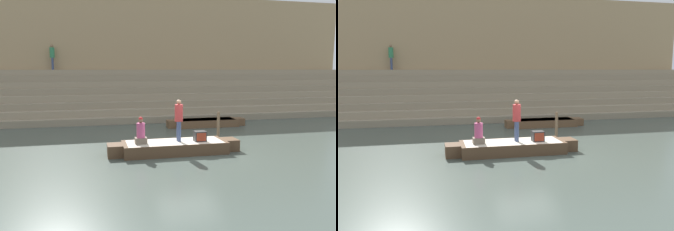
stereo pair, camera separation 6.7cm
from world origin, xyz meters
TOP-DOWN VIEW (x-y plane):
  - ground_plane at (0.00, 0.00)m, footprint 120.00×120.00m
  - ghat_steps at (0.00, 10.92)m, footprint 36.00×5.50m
  - back_wall at (0.00, 13.46)m, footprint 34.20×1.28m
  - rowboat_main at (-0.60, 0.01)m, footprint 5.39×1.56m
  - person_standing at (-0.41, 0.05)m, footprint 0.33×0.33m
  - person_rowing at (-1.98, -0.06)m, footprint 0.46×0.36m
  - tv_set at (0.43, -0.14)m, footprint 0.47×0.40m
  - moored_boat_shore at (2.75, 5.70)m, footprint 4.75×1.24m
  - mooring_post at (2.16, 2.23)m, footprint 0.14×0.14m
  - person_on_steps at (-6.57, 12.52)m, footprint 0.34×0.34m

SIDE VIEW (x-z plane):
  - ground_plane at x=0.00m, z-range 0.00..0.00m
  - moored_boat_shore at x=2.75m, z-range 0.01..0.44m
  - rowboat_main at x=-0.60m, z-range 0.02..0.49m
  - mooring_post at x=2.16m, z-range 0.00..1.32m
  - tv_set at x=0.43m, z-range 0.48..0.89m
  - person_rowing at x=-1.98m, z-range 0.37..1.44m
  - ghat_steps at x=0.00m, z-range -0.49..2.85m
  - person_standing at x=-0.41m, z-range 0.61..2.31m
  - person_on_steps at x=-6.57m, z-range 3.48..5.26m
  - back_wall at x=0.00m, z-range -0.03..8.99m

